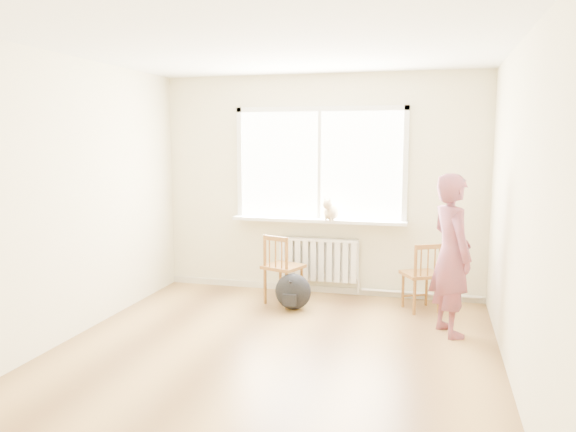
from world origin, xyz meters
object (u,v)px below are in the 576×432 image
Objects in this scene: backpack at (293,292)px; chair_left at (281,269)px; chair_right at (423,277)px; person at (451,255)px; cat at (331,211)px.

chair_left is at bearing 136.72° from backpack.
chair_right is 1.46m from backpack.
person reaches higher than chair_left.
chair_left is 1.05× the size of chair_right.
chair_left is 2.00m from person.
backpack is (0.19, -0.18, -0.21)m from chair_left.
chair_right is 0.49× the size of person.
backpack is (-1.42, -0.30, -0.19)m from chair_right.
cat is at bearing 28.50° from person.
chair_left is 1.99× the size of backpack.
chair_left is 1.61m from chair_right.
cat reaches higher than chair_left.
cat is at bearing -119.51° from chair_left.
chair_right is 1.33m from cat.
chair_left is at bearing -23.87° from chair_right.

